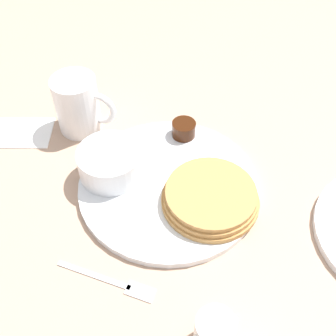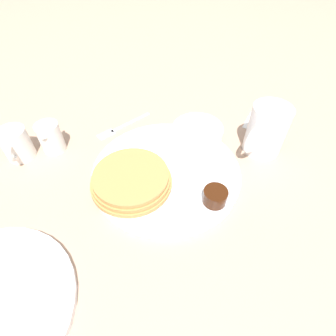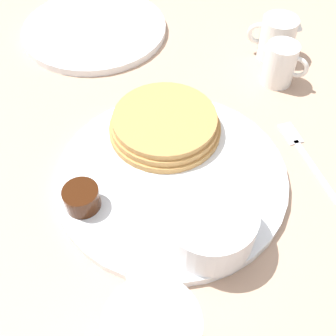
% 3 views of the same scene
% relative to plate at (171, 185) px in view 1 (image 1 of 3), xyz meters
% --- Properties ---
extents(ground_plane, '(4.00, 4.00, 0.00)m').
position_rel_plate_xyz_m(ground_plane, '(0.00, 0.00, -0.01)').
color(ground_plane, tan).
extents(plate, '(0.29, 0.29, 0.01)m').
position_rel_plate_xyz_m(plate, '(0.00, 0.00, 0.00)').
color(plate, white).
rests_on(plate, ground_plane).
extents(pancake_stack, '(0.15, 0.15, 0.03)m').
position_rel_plate_xyz_m(pancake_stack, '(-0.06, 0.04, 0.02)').
color(pancake_stack, '#B78447').
rests_on(pancake_stack, plate).
extents(bowl, '(0.10, 0.10, 0.05)m').
position_rel_plate_xyz_m(bowl, '(0.09, -0.02, 0.03)').
color(bowl, white).
rests_on(bowl, plate).
extents(syrup_cup, '(0.04, 0.04, 0.03)m').
position_rel_plate_xyz_m(syrup_cup, '(-0.03, -0.11, 0.02)').
color(syrup_cup, '#38190A').
rests_on(syrup_cup, plate).
extents(butter_ramekin, '(0.05, 0.05, 0.05)m').
position_rel_plate_xyz_m(butter_ramekin, '(0.10, -0.04, 0.02)').
color(butter_ramekin, white).
rests_on(butter_ramekin, plate).
extents(coffee_mug, '(0.11, 0.08, 0.10)m').
position_rel_plate_xyz_m(coffee_mug, '(0.16, -0.14, 0.05)').
color(coffee_mug, white).
rests_on(coffee_mug, ground_plane).
extents(creamer_pitcher_near, '(0.07, 0.05, 0.07)m').
position_rel_plate_xyz_m(creamer_pitcher_near, '(-0.05, 0.24, 0.03)').
color(creamer_pitcher_near, white).
rests_on(creamer_pitcher_near, ground_plane).
extents(fork, '(0.14, 0.06, 0.00)m').
position_rel_plate_xyz_m(fork, '(0.07, 0.17, -0.00)').
color(fork, silver).
rests_on(fork, ground_plane).
extents(napkin, '(0.10, 0.08, 0.00)m').
position_rel_plate_xyz_m(napkin, '(0.26, -0.12, -0.00)').
color(napkin, white).
rests_on(napkin, ground_plane).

